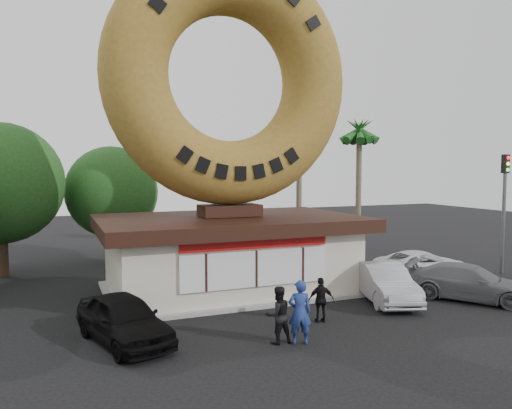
{
  "coord_description": "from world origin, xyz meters",
  "views": [
    {
      "loc": [
        -7.14,
        -14.53,
        5.43
      ],
      "look_at": [
        0.43,
        4.0,
        3.93
      ],
      "focal_mm": 35.0,
      "sensor_mm": 36.0,
      "label": 1
    }
  ],
  "objects": [
    {
      "name": "ground",
      "position": [
        0.0,
        0.0,
        0.0
      ],
      "size": [
        90.0,
        90.0,
        0.0
      ],
      "primitive_type": "plane",
      "color": "black",
      "rests_on": "ground"
    },
    {
      "name": "donut_shop",
      "position": [
        0.0,
        5.98,
        1.77
      ],
      "size": [
        11.2,
        7.2,
        3.8
      ],
      "color": "beige",
      "rests_on": "ground"
    },
    {
      "name": "giant_donut",
      "position": [
        0.0,
        6.0,
        9.22
      ],
      "size": [
        10.84,
        2.76,
        10.84
      ],
      "primitive_type": "torus",
      "rotation": [
        1.57,
        0.0,
        0.0
      ],
      "color": "olive",
      "rests_on": "donut_shop"
    },
    {
      "name": "tree_west",
      "position": [
        -9.5,
        13.0,
        4.64
      ],
      "size": [
        6.0,
        6.0,
        7.65
      ],
      "color": "#473321",
      "rests_on": "ground"
    },
    {
      "name": "tree_mid",
      "position": [
        -4.0,
        15.0,
        4.02
      ],
      "size": [
        5.2,
        5.2,
        6.63
      ],
      "color": "#473321",
      "rests_on": "ground"
    },
    {
      "name": "palm_near",
      "position": [
        7.5,
        14.0,
        8.41
      ],
      "size": [
        2.6,
        2.6,
        9.75
      ],
      "color": "#726651",
      "rests_on": "ground"
    },
    {
      "name": "palm_far",
      "position": [
        11.0,
        12.5,
        7.48
      ],
      "size": [
        2.6,
        2.6,
        8.75
      ],
      "color": "#726651",
      "rests_on": "ground"
    },
    {
      "name": "street_lamp",
      "position": [
        -1.86,
        16.0,
        4.48
      ],
      "size": [
        2.11,
        0.2,
        8.0
      ],
      "color": "#59595E",
      "rests_on": "ground"
    },
    {
      "name": "traffic_signal",
      "position": [
        14.0,
        3.99,
        3.87
      ],
      "size": [
        0.3,
        0.38,
        6.07
      ],
      "color": "#59595E",
      "rests_on": "ground"
    },
    {
      "name": "person_left",
      "position": [
        -0.23,
        -1.16,
        1.0
      ],
      "size": [
        0.83,
        0.66,
        1.99
      ],
      "primitive_type": "imported",
      "rotation": [
        0.0,
        0.0,
        2.87
      ],
      "color": "navy",
      "rests_on": "ground"
    },
    {
      "name": "person_center",
      "position": [
        -0.82,
        -0.85,
        0.89
      ],
      "size": [
        0.89,
        0.7,
        1.78
      ],
      "primitive_type": "imported",
      "rotation": [
        0.0,
        0.0,
        3.17
      ],
      "color": "black",
      "rests_on": "ground"
    },
    {
      "name": "person_right",
      "position": [
        1.46,
        0.49,
        0.79
      ],
      "size": [
        0.99,
        0.59,
        1.58
      ],
      "primitive_type": "imported",
      "rotation": [
        0.0,
        0.0,
        2.91
      ],
      "color": "black",
      "rests_on": "ground"
    },
    {
      "name": "car_black",
      "position": [
        -5.22,
        0.99,
        0.75
      ],
      "size": [
        2.92,
        4.72,
        1.5
      ],
      "primitive_type": "imported",
      "rotation": [
        0.0,
        0.0,
        0.28
      ],
      "color": "black",
      "rests_on": "ground"
    },
    {
      "name": "car_silver",
      "position": [
        5.23,
        1.95,
        0.75
      ],
      "size": [
        2.82,
        4.8,
        1.5
      ],
      "primitive_type": "imported",
      "rotation": [
        0.0,
        0.0,
        -0.29
      ],
      "color": "#9B9CA0",
      "rests_on": "ground"
    },
    {
      "name": "car_grey",
      "position": [
        8.59,
        0.78,
        0.72
      ],
      "size": [
        4.54,
        5.18,
        1.44
      ],
      "primitive_type": "imported",
      "rotation": [
        0.0,
        0.0,
        0.63
      ],
      "color": "slate",
      "rests_on": "ground"
    },
    {
      "name": "car_white",
      "position": [
        9.58,
        4.83,
        0.67
      ],
      "size": [
        4.8,
        2.23,
        1.33
      ],
      "primitive_type": "imported",
      "rotation": [
        0.0,
        0.0,
        1.57
      ],
      "color": "silver",
      "rests_on": "ground"
    }
  ]
}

